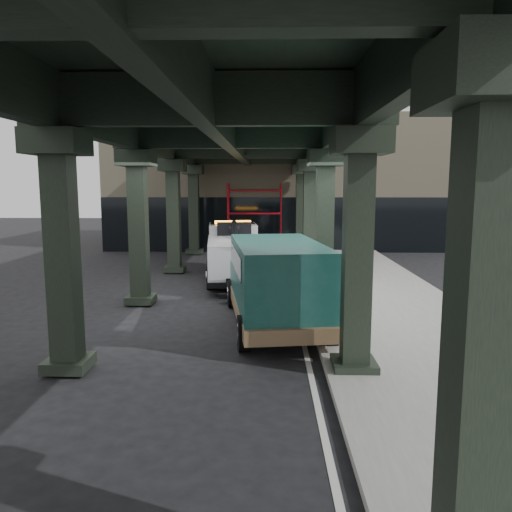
# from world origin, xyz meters

# --- Properties ---
(ground) EXTENTS (90.00, 90.00, 0.00)m
(ground) POSITION_xyz_m (0.00, 0.00, 0.00)
(ground) COLOR black
(ground) RESTS_ON ground
(sidewalk) EXTENTS (5.00, 40.00, 0.15)m
(sidewalk) POSITION_xyz_m (4.50, 2.00, 0.07)
(sidewalk) COLOR gray
(sidewalk) RESTS_ON ground
(lane_stripe) EXTENTS (0.12, 38.00, 0.01)m
(lane_stripe) POSITION_xyz_m (1.70, 2.00, 0.01)
(lane_stripe) COLOR silver
(lane_stripe) RESTS_ON ground
(viaduct) EXTENTS (7.40, 32.00, 6.40)m
(viaduct) POSITION_xyz_m (-0.40, 2.00, 5.46)
(viaduct) COLOR black
(viaduct) RESTS_ON ground
(building) EXTENTS (22.00, 10.00, 8.00)m
(building) POSITION_xyz_m (2.00, 20.00, 4.00)
(building) COLOR #C6B793
(building) RESTS_ON ground
(scaffolding) EXTENTS (3.08, 0.88, 4.00)m
(scaffolding) POSITION_xyz_m (0.00, 14.64, 2.11)
(scaffolding) COLOR red
(scaffolding) RESTS_ON ground
(tow_truck) EXTENTS (2.87, 7.67, 2.46)m
(tow_truck) POSITION_xyz_m (-0.61, 6.53, 1.20)
(tow_truck) COLOR black
(tow_truck) RESTS_ON ground
(towed_van) EXTENTS (3.05, 6.18, 2.41)m
(towed_van) POSITION_xyz_m (1.01, -0.58, 1.29)
(towed_van) COLOR #13463F
(towed_van) RESTS_ON ground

